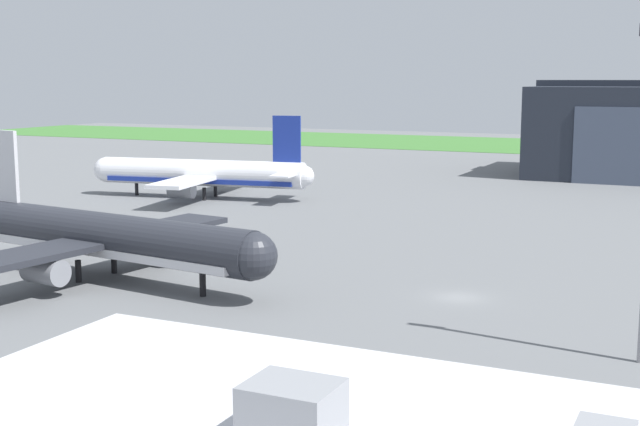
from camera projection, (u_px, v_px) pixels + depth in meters
name	position (u px, v px, depth m)	size (l,w,h in m)	color
ground_plane	(459.00, 298.00, 73.27)	(440.00, 440.00, 0.00)	slate
grass_field_strip	(640.00, 149.00, 226.60)	(440.00, 56.00, 0.08)	#3E7832
airliner_near_right	(107.00, 238.00, 79.28)	(37.72, 31.35, 13.48)	#282B33
airliner_far_right	(201.00, 174.00, 133.60)	(36.72, 30.66, 13.07)	white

